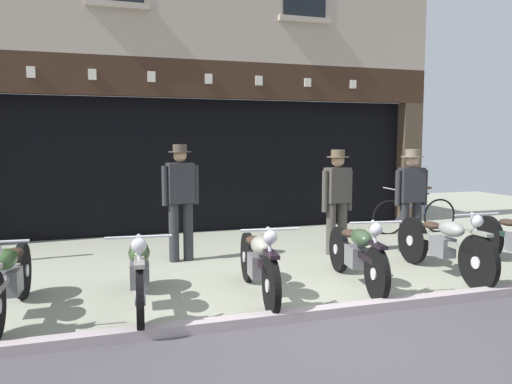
% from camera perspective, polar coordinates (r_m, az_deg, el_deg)
% --- Properties ---
extents(ground, '(21.58, 22.00, 0.18)m').
position_cam_1_polar(ground, '(4.63, 12.91, -17.99)').
color(ground, '#999C87').
extents(shop_facade, '(9.88, 4.42, 6.59)m').
position_cam_1_polar(shop_facade, '(11.79, -7.49, 5.52)').
color(shop_facade, black).
rests_on(shop_facade, ground).
extents(motorcycle_far_left, '(0.62, 1.95, 0.92)m').
position_cam_1_polar(motorcycle_far_left, '(5.88, -25.67, -8.51)').
color(motorcycle_far_left, black).
rests_on(motorcycle_far_left, ground).
extents(motorcycle_left, '(0.62, 2.05, 0.92)m').
position_cam_1_polar(motorcycle_left, '(5.71, -12.78, -8.44)').
color(motorcycle_left, black).
rests_on(motorcycle_left, ground).
extents(motorcycle_center_left, '(0.62, 1.96, 0.91)m').
position_cam_1_polar(motorcycle_center_left, '(5.99, 0.28, -7.69)').
color(motorcycle_center_left, black).
rests_on(motorcycle_center_left, ground).
extents(motorcycle_center, '(0.62, 1.94, 0.90)m').
position_cam_1_polar(motorcycle_center, '(6.59, 11.10, -6.57)').
color(motorcycle_center, black).
rests_on(motorcycle_center, ground).
extents(motorcycle_center_right, '(0.62, 2.09, 0.94)m').
position_cam_1_polar(motorcycle_center_right, '(7.34, 20.05, -5.39)').
color(motorcycle_center_right, black).
rests_on(motorcycle_center_right, ground).
extents(salesman_left, '(0.56, 0.34, 1.75)m').
position_cam_1_polar(salesman_left, '(7.73, -8.36, -0.52)').
color(salesman_left, '#2D2D33').
rests_on(salesman_left, ground).
extents(shopkeeper_center, '(0.56, 0.35, 1.66)m').
position_cam_1_polar(shopkeeper_center, '(8.24, 8.98, -0.49)').
color(shopkeeper_center, '#47423D').
rests_on(shopkeeper_center, ground).
extents(salesman_right, '(0.56, 0.37, 1.66)m').
position_cam_1_polar(salesman_right, '(8.69, 16.81, -0.26)').
color(salesman_right, '#2D2D33').
rests_on(salesman_right, ground).
extents(advert_board_near, '(0.79, 0.03, 1.09)m').
position_cam_1_polar(advert_board_near, '(10.72, 2.98, 6.04)').
color(advert_board_near, silver).
extents(leaning_bicycle, '(1.76, 0.50, 0.93)m').
position_cam_1_polar(leaning_bicycle, '(10.48, 17.19, -2.39)').
color(leaning_bicycle, black).
rests_on(leaning_bicycle, ground).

